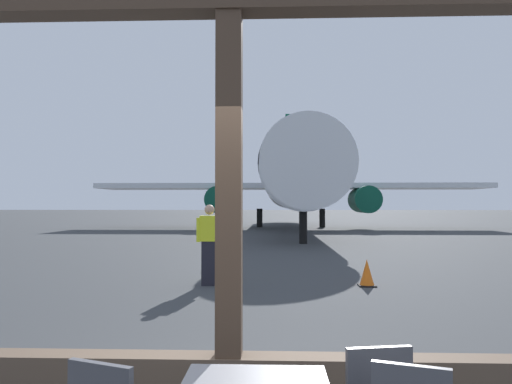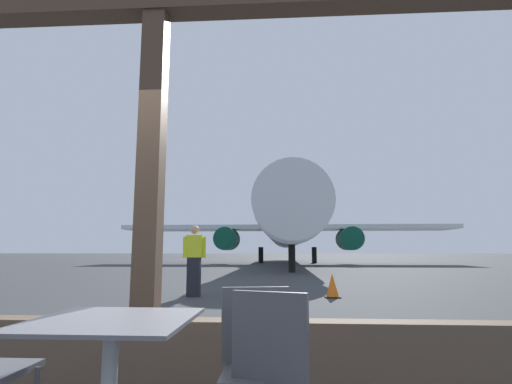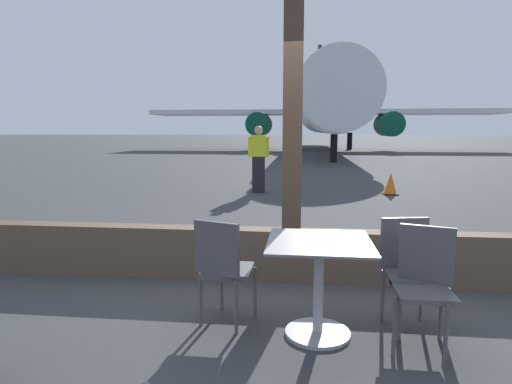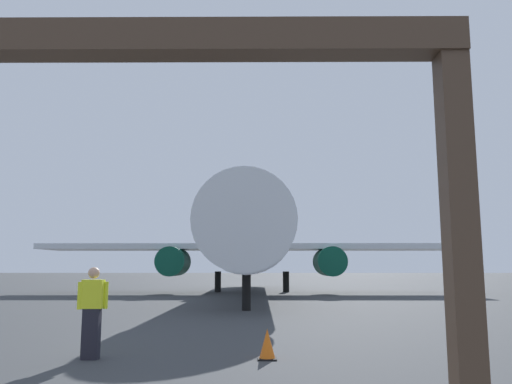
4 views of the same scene
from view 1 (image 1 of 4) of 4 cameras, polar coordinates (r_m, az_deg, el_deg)
The scene contains 5 objects.
ground_plane at distance 43.78m, azimuth 1.68°, elevation -3.79°, with size 220.00×220.00×0.00m, color #383A3D.
window_frame at distance 3.79m, azimuth -3.23°, elevation -8.23°, with size 7.34×0.24×3.50m.
airplane at distance 33.61m, azimuth 4.36°, elevation 1.30°, with size 28.43×31.73×10.36m.
ground_crew_worker at distance 10.42m, azimuth -5.59°, elevation -6.13°, with size 0.54×0.26×1.74m.
traffic_cone at distance 10.60m, azimuth 13.10°, elevation -9.46°, with size 0.36×0.36×0.57m.
Camera 1 is at (0.35, -3.75, 1.74)m, focal length 33.51 mm.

